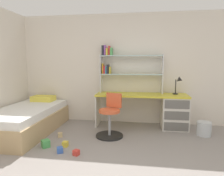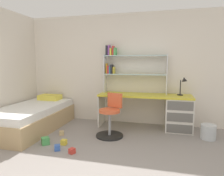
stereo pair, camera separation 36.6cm
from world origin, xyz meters
The scene contains 12 objects.
room_shell centered at (-1.29, 1.31, 1.25)m, with size 5.89×6.43×2.50m.
desk centered at (0.89, 2.41, 0.41)m, with size 1.95×0.56×0.72m.
bookshelf_hutch centered at (-0.05, 2.58, 1.34)m, with size 1.39×0.22×1.06m.
desk_lamp centered at (1.16, 2.47, 0.98)m, with size 0.20×0.17×0.38m.
swivel_chair centered at (-0.21, 1.75, 0.33)m, with size 0.52×0.52×0.81m.
bed_platform centered at (-1.91, 1.73, 0.25)m, with size 1.03×1.96×0.62m.
waste_bin centered at (1.58, 2.04, 0.13)m, with size 0.27×0.27×0.27m, color silver.
toy_block_green_0 centered at (-1.19, 1.09, 0.06)m, with size 0.12×0.12×0.12m, color #479E51.
toy_block_red_1 centered at (-0.60, 0.88, 0.04)m, with size 0.08×0.08×0.08m, color red.
toy_block_yellow_3 centered at (-0.88, 1.16, 0.04)m, with size 0.09×0.09×0.09m, color gold.
toy_block_natural_4 centered at (-1.14, 1.56, 0.04)m, with size 0.08×0.08×0.08m, color tan.
toy_block_blue_5 centered at (-0.87, 0.92, 0.04)m, with size 0.09×0.09×0.09m, color #3860B7.
Camera 1 is at (0.36, -1.88, 1.39)m, focal length 31.93 mm.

